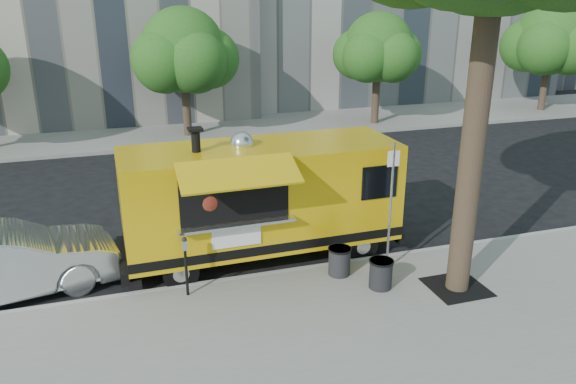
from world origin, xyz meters
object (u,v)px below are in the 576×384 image
(far_tree_d, at_px, (551,38))
(sedan, at_px, (3,263))
(far_tree_b, at_px, (183,50))
(sign_post, at_px, (391,200))
(parking_meter, at_px, (186,259))
(trash_bin_right, at_px, (381,273))
(food_truck, at_px, (261,198))
(trash_bin_left, at_px, (339,260))
(far_tree_c, at_px, (378,48))

(far_tree_d, relative_size, sedan, 1.19)
(far_tree_b, bearing_deg, sedan, -114.16)
(sign_post, relative_size, parking_meter, 2.25)
(far_tree_d, bearing_deg, parking_meter, -146.40)
(far_tree_d, bearing_deg, trash_bin_right, -138.76)
(far_tree_d, xyz_separation_m, food_truck, (-18.98, -12.43, -2.31))
(far_tree_b, bearing_deg, parking_meter, -98.10)
(far_tree_b, distance_m, trash_bin_right, 15.49)
(far_tree_b, bearing_deg, far_tree_d, -0.30)
(parking_meter, xyz_separation_m, food_truck, (2.02, 1.52, 0.59))
(sedan, relative_size, trash_bin_left, 7.40)
(sedan, bearing_deg, parking_meter, -122.04)
(sign_post, height_order, food_truck, food_truck)
(far_tree_b, height_order, sign_post, far_tree_b)
(trash_bin_right, bearing_deg, food_truck, 129.14)
(far_tree_b, relative_size, far_tree_d, 0.97)
(parking_meter, bearing_deg, trash_bin_right, -13.12)
(far_tree_d, bearing_deg, sedan, -153.04)
(far_tree_c, relative_size, far_tree_d, 0.92)
(sign_post, xyz_separation_m, sedan, (-8.22, 1.60, -1.06))
(food_truck, bearing_deg, trash_bin_right, -51.80)
(trash_bin_left, distance_m, trash_bin_right, 1.03)
(parking_meter, xyz_separation_m, sedan, (-3.67, 1.40, -0.20))
(far_tree_b, bearing_deg, food_truck, -89.90)
(far_tree_d, relative_size, trash_bin_right, 8.77)
(far_tree_b, relative_size, sign_post, 1.83)
(parking_meter, height_order, food_truck, food_truck)
(far_tree_b, bearing_deg, trash_bin_right, -82.32)
(far_tree_c, height_order, sedan, far_tree_c)
(sedan, bearing_deg, food_truck, -99.97)
(food_truck, bearing_deg, trash_bin_left, -50.62)
(trash_bin_right, bearing_deg, parking_meter, 166.88)
(far_tree_d, xyz_separation_m, trash_bin_right, (-16.98, -14.89, -3.40))
(sign_post, height_order, sedan, sign_post)
(food_truck, height_order, trash_bin_right, food_truck)
(far_tree_c, distance_m, far_tree_d, 10.00)
(sign_post, distance_m, food_truck, 3.07)
(far_tree_c, height_order, trash_bin_left, far_tree_c)
(far_tree_b, height_order, trash_bin_right, far_tree_b)
(sedan, height_order, trash_bin_left, sedan)
(far_tree_c, relative_size, food_truck, 0.76)
(sedan, xyz_separation_m, trash_bin_left, (7.08, -1.51, -0.29))
(sedan, xyz_separation_m, trash_bin_right, (7.69, -2.34, -0.29))
(sedan, relative_size, trash_bin_right, 7.39)
(far_tree_b, bearing_deg, trash_bin_left, -84.34)
(food_truck, bearing_deg, sign_post, -35.15)
(parking_meter, distance_m, sedan, 3.94)
(food_truck, relative_size, sedan, 1.43)
(parking_meter, relative_size, trash_bin_left, 2.07)
(far_tree_c, distance_m, sign_post, 15.48)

